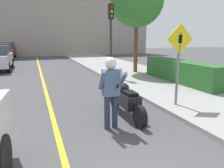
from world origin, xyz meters
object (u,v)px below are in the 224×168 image
person_biker (111,86)px  parked_car_blue (1,52)px  motorcycle (126,99)px  crossing_sign (179,57)px  parked_car_red (8,49)px  traffic_light (111,27)px  street_tree (137,0)px

person_biker → parked_car_blue: person_biker is taller
motorcycle → parked_car_blue: 17.81m
person_biker → crossing_sign: size_ratio=0.70×
motorcycle → parked_car_red: 23.31m
traffic_light → parked_car_blue: (-6.64, 11.51, -1.87)m
traffic_light → street_tree: bearing=29.7°
traffic_light → crossing_sign: bearing=-87.5°
crossing_sign → parked_car_blue: 18.31m
person_biker → street_tree: (4.24, 7.39, 3.24)m
crossing_sign → parked_car_red: bearing=106.8°
person_biker → parked_car_red: person_biker is taller
person_biker → parked_car_blue: size_ratio=0.42×
crossing_sign → parked_car_red: 23.67m
crossing_sign → traffic_light: size_ratio=0.66×
traffic_light → parked_car_blue: traffic_light is taller
parked_car_blue → parked_car_red: bearing=89.6°
crossing_sign → parked_car_blue: crossing_sign is taller
street_tree → parked_car_red: (-8.61, 16.04, -3.46)m
motorcycle → person_biker: (-0.68, -0.68, 0.59)m
traffic_light → parked_car_blue: bearing=120.0°
traffic_light → parked_car_blue: 13.41m
person_biker → street_tree: size_ratio=0.30×
motorcycle → person_biker: bearing=-134.9°
motorcycle → parked_car_blue: (-5.09, 17.06, 0.37)m
parked_car_red → person_biker: bearing=-79.4°
crossing_sign → parked_car_blue: (-6.87, 16.96, -0.76)m
traffic_light → parked_car_red: size_ratio=0.90×
street_tree → parked_car_blue: street_tree is taller
motorcycle → parked_car_blue: bearing=106.6°
person_biker → crossing_sign: bearing=17.7°
parked_car_blue → person_biker: bearing=-76.0°
motorcycle → traffic_light: (1.55, 5.56, 2.24)m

